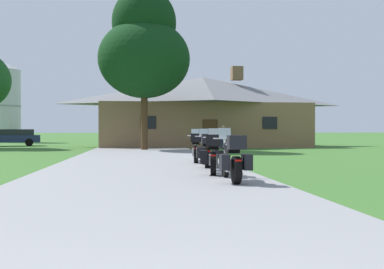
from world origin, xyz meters
name	(u,v)px	position (x,y,z in m)	size (l,w,h in m)	color
ground_plane	(142,156)	(0.00, 20.00, 0.00)	(500.00, 500.00, 0.00)	#386628
asphalt_driveway	(143,158)	(0.00, 18.00, 0.03)	(6.40, 80.00, 0.06)	gray
motorcycle_black_nearest_to_camera	(232,159)	(2.11, 8.64, 0.61)	(0.73, 2.08, 1.30)	black
motorcycle_red_second_in_row	(213,154)	(1.99, 10.60, 0.61)	(0.95, 2.07, 1.30)	black
motorcycle_black_third_in_row	(206,151)	(2.14, 12.96, 0.61)	(0.79, 2.08, 1.30)	black
motorcycle_white_farthest_in_row	(196,148)	(2.06, 15.18, 0.62)	(0.70, 2.08, 1.30)	black
stone_lodge	(202,111)	(4.94, 33.21, 2.91)	(16.91, 8.28, 6.56)	brown
bystander_olive_shirt_near_lodge	(223,136)	(5.71, 28.37, 0.93)	(0.48, 0.38, 1.67)	navy
tree_by_lodge_front	(144,48)	(0.15, 26.47, 6.62)	(5.93, 5.93, 10.51)	#422D19
metal_silo_distant	(5,102)	(-14.91, 47.90, 4.39)	(3.31, 3.31, 8.77)	#B2B7BC
parked_navy_suv_far_left	(12,137)	(-10.76, 35.75, 0.78)	(4.90, 2.87, 1.40)	navy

